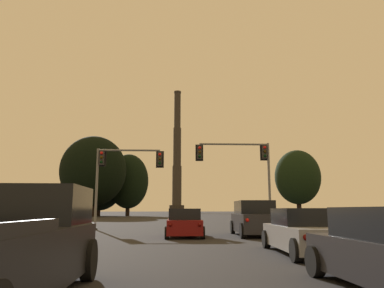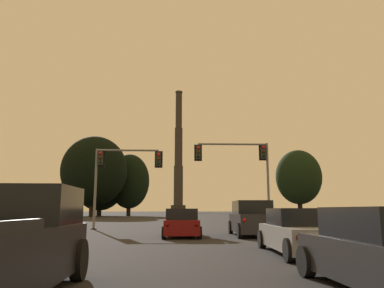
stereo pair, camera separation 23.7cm
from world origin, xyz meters
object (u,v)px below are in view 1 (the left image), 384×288
object	(u,v)px
sedan_right_lane_second	(305,232)
smokestack	(177,164)
hatchback_center_lane_front	(184,224)
traffic_light_overhead_right	(245,163)
suv_right_lane_front	(254,219)
traffic_light_overhead_left	(120,167)

from	to	relation	value
sedan_right_lane_second	smokestack	world-z (taller)	smokestack
hatchback_center_lane_front	traffic_light_overhead_right	world-z (taller)	traffic_light_overhead_right
suv_right_lane_front	traffic_light_overhead_left	bearing A→B (deg)	141.33
traffic_light_overhead_right	suv_right_lane_front	bearing A→B (deg)	-97.28
hatchback_center_lane_front	smokestack	size ratio (longest dim) A/B	0.07
sedan_right_lane_second	traffic_light_overhead_right	distance (m)	16.03
hatchback_center_lane_front	traffic_light_overhead_right	xyz separation A→B (m)	(4.71, 7.74, 4.18)
traffic_light_overhead_right	smokestack	bearing A→B (deg)	91.68
suv_right_lane_front	traffic_light_overhead_left	distance (m)	11.46
hatchback_center_lane_front	sedan_right_lane_second	size ratio (longest dim) A/B	0.86
sedan_right_lane_second	smokestack	bearing A→B (deg)	93.08
traffic_light_overhead_right	smokestack	size ratio (longest dim) A/B	0.11
sedan_right_lane_second	traffic_light_overhead_left	bearing A→B (deg)	120.03
hatchback_center_lane_front	sedan_right_lane_second	distance (m)	8.53
hatchback_center_lane_front	traffic_light_overhead_right	size ratio (longest dim) A/B	0.65
hatchback_center_lane_front	traffic_light_overhead_left	size ratio (longest dim) A/B	0.71
traffic_light_overhead_left	traffic_light_overhead_right	distance (m)	9.25
traffic_light_overhead_left	traffic_light_overhead_right	size ratio (longest dim) A/B	0.92
hatchback_center_lane_front	traffic_light_overhead_right	distance (m)	9.98
hatchback_center_lane_front	traffic_light_overhead_right	bearing A→B (deg)	59.04
hatchback_center_lane_front	sedan_right_lane_second	xyz separation A→B (m)	(3.67, -7.70, 0.00)
hatchback_center_lane_front	smokestack	bearing A→B (deg)	90.13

